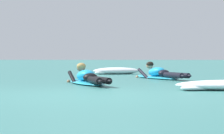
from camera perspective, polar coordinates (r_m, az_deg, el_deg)
name	(u,v)px	position (r m, az deg, el deg)	size (l,w,h in m)	color
ground_plane	(114,73)	(17.27, 0.23, -0.75)	(120.00, 120.00, 0.00)	#387A75
surfer_near	(87,78)	(10.15, -3.22, -1.49)	(1.31, 2.42, 0.55)	#2DB2D1
surfer_far	(160,74)	(12.64, 6.21, -0.91)	(1.54, 2.42, 0.55)	#2DB2D1
whitewater_front	(116,71)	(15.81, 0.59, -0.53)	(1.77, 0.92, 0.25)	white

